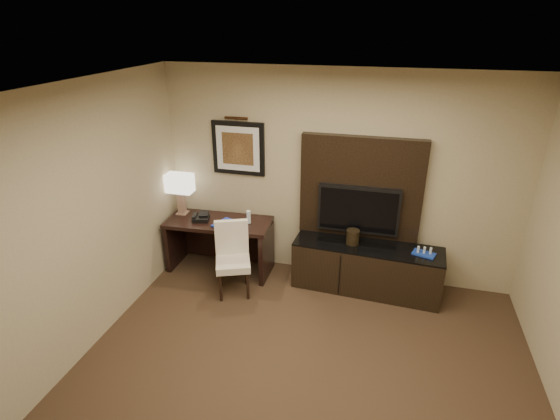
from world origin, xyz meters
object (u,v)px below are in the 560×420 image
(desk_chair, at_px, (233,263))
(desk_phone, at_px, (201,217))
(water_bottle, at_px, (249,217))
(ice_bucket, at_px, (353,237))
(minibar_tray, at_px, (424,251))
(desk, at_px, (220,245))
(table_lamp, at_px, (181,193))
(credenza, at_px, (366,268))
(tv, at_px, (358,210))

(desk_chair, height_order, desk_phone, desk_chair)
(water_bottle, relative_size, ice_bucket, 0.94)
(water_bottle, xyz_separation_m, minibar_tray, (2.21, -0.08, -0.15))
(desk_chair, relative_size, minibar_tray, 3.35)
(desk, xyz_separation_m, desk_chair, (0.37, -0.49, 0.06))
(table_lamp, relative_size, ice_bucket, 3.40)
(minibar_tray, bearing_deg, desk, 179.15)
(desk, bearing_deg, desk_phone, -171.41)
(desk_chair, height_order, water_bottle, water_bottle)
(water_bottle, bearing_deg, ice_bucket, -0.49)
(credenza, bearing_deg, ice_bucket, 179.24)
(credenza, bearing_deg, water_bottle, -177.65)
(desk, bearing_deg, credenza, -2.67)
(desk_chair, bearing_deg, desk, 105.36)
(credenza, height_order, water_bottle, water_bottle)
(ice_bucket, bearing_deg, credenza, -4.05)
(credenza, distance_m, minibar_tray, 0.75)
(desk, xyz_separation_m, credenza, (1.97, 0.01, -0.06))
(tv, distance_m, water_bottle, 1.41)
(table_lamp, bearing_deg, credenza, -1.78)
(tv, bearing_deg, water_bottle, -173.71)
(desk, relative_size, ice_bucket, 7.59)
(credenza, relative_size, minibar_tray, 7.06)
(credenza, xyz_separation_m, water_bottle, (-1.55, 0.03, 0.51))
(minibar_tray, bearing_deg, tv, 164.40)
(desk_chair, xyz_separation_m, minibar_tray, (2.25, 0.45, 0.24))
(table_lamp, distance_m, minibar_tray, 3.21)
(desk_chair, height_order, minibar_tray, desk_chair)
(credenza, height_order, desk_chair, desk_chair)
(desk_chair, bearing_deg, minibar_tray, -10.71)
(credenza, bearing_deg, desk_chair, -159.40)
(credenza, height_order, minibar_tray, minibar_tray)
(tv, xyz_separation_m, ice_bucket, (-0.03, -0.16, -0.30))
(desk_chair, height_order, table_lamp, table_lamp)
(desk_phone, bearing_deg, tv, -7.18)
(tv, distance_m, desk_phone, 2.05)
(credenza, relative_size, ice_bucket, 10.01)
(credenza, distance_m, desk_phone, 2.24)
(desk_phone, bearing_deg, desk_chair, -50.22)
(tv, xyz_separation_m, desk_chair, (-1.43, -0.68, -0.59))
(tv, height_order, desk_phone, tv)
(tv, relative_size, table_lamp, 1.62)
(desk, relative_size, desk_phone, 6.64)
(desk, distance_m, table_lamp, 0.89)
(table_lamp, bearing_deg, desk, -9.10)
(ice_bucket, bearing_deg, desk_chair, -159.93)
(credenza, xyz_separation_m, table_lamp, (-2.53, 0.08, 0.74))
(desk, height_order, desk_phone, desk_phone)
(desk_phone, bearing_deg, water_bottle, -6.39)
(desk, xyz_separation_m, minibar_tray, (2.62, -0.04, 0.30))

